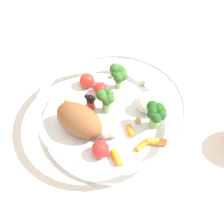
% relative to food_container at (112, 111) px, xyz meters
% --- Properties ---
extents(ground_plane, '(2.40, 2.40, 0.00)m').
position_rel_food_container_xyz_m(ground_plane, '(-0.02, 0.01, -0.03)').
color(ground_plane, silver).
extents(food_container, '(0.26, 0.26, 0.06)m').
position_rel_food_container_xyz_m(food_container, '(0.00, 0.00, 0.00)').
color(food_container, white).
rests_on(food_container, ground_plane).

